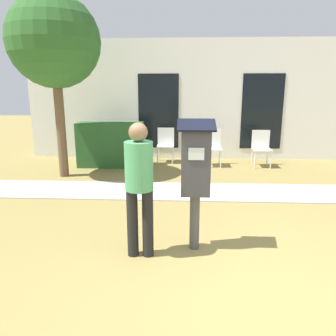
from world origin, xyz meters
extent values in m
plane|color=olive|center=(0.00, 0.00, 0.00)|extent=(40.00, 40.00, 0.00)
cube|color=#B7B2A8|center=(0.00, 3.19, 0.01)|extent=(12.00, 1.10, 0.02)
cube|color=white|center=(0.00, 6.38, 1.60)|extent=(10.00, 0.24, 3.20)
cube|color=black|center=(-1.40, 6.25, 1.30)|extent=(1.10, 0.02, 2.00)
cube|color=black|center=(1.40, 6.25, 1.30)|extent=(1.10, 0.02, 2.00)
cylinder|color=#4C4C4C|center=(-0.54, 0.95, 0.35)|extent=(0.12, 0.12, 0.70)
cube|color=#38383D|center=(-0.54, 0.95, 1.10)|extent=(0.34, 0.22, 0.80)
cube|color=silver|center=(-0.54, 0.83, 1.22)|extent=(0.18, 0.01, 0.14)
cube|color=black|center=(-0.54, 0.95, 1.53)|extent=(0.44, 0.31, 0.12)
cylinder|color=black|center=(-1.27, 0.74, 0.41)|extent=(0.13, 0.13, 0.82)
cylinder|color=black|center=(-1.09, 0.74, 0.41)|extent=(0.13, 0.13, 0.82)
cylinder|color=#4C9E66|center=(-1.18, 0.74, 1.09)|extent=(0.32, 0.32, 0.55)
sphere|color=#8C6647|center=(-1.18, 0.74, 1.48)|extent=(0.21, 0.21, 0.21)
cylinder|color=white|center=(-1.37, 5.50, 0.21)|extent=(0.03, 0.03, 0.42)
cylinder|color=white|center=(-0.99, 5.50, 0.21)|extent=(0.03, 0.03, 0.42)
cylinder|color=white|center=(-1.37, 5.88, 0.21)|extent=(0.03, 0.03, 0.42)
cylinder|color=white|center=(-0.99, 5.88, 0.21)|extent=(0.03, 0.03, 0.42)
cube|color=white|center=(-1.18, 5.69, 0.44)|extent=(0.44, 0.44, 0.04)
cube|color=white|center=(-1.18, 5.90, 0.68)|extent=(0.44, 0.04, 0.44)
cylinder|color=white|center=(-0.15, 5.15, 0.21)|extent=(0.03, 0.03, 0.42)
cylinder|color=white|center=(0.23, 5.15, 0.21)|extent=(0.03, 0.03, 0.42)
cylinder|color=white|center=(-0.15, 5.53, 0.21)|extent=(0.03, 0.03, 0.42)
cylinder|color=white|center=(0.23, 5.53, 0.21)|extent=(0.03, 0.03, 0.42)
cube|color=white|center=(0.04, 5.34, 0.44)|extent=(0.44, 0.44, 0.04)
cube|color=white|center=(0.04, 5.54, 0.68)|extent=(0.44, 0.04, 0.44)
cylinder|color=white|center=(1.06, 5.14, 0.21)|extent=(0.03, 0.03, 0.42)
cylinder|color=white|center=(1.44, 5.14, 0.21)|extent=(0.03, 0.03, 0.42)
cylinder|color=white|center=(1.06, 5.52, 0.21)|extent=(0.03, 0.03, 0.42)
cylinder|color=white|center=(1.44, 5.52, 0.21)|extent=(0.03, 0.03, 0.42)
cube|color=white|center=(1.25, 5.33, 0.44)|extent=(0.44, 0.44, 0.04)
cube|color=white|center=(1.25, 5.53, 0.68)|extent=(0.44, 0.04, 0.44)
cube|color=#285628|center=(-2.52, 5.22, 0.55)|extent=(1.61, 0.60, 1.10)
cylinder|color=brown|center=(-3.38, 4.21, 1.10)|extent=(0.20, 0.20, 2.20)
sphere|color=#2D6028|center=(-3.38, 4.21, 2.87)|extent=(1.90, 1.90, 1.90)
camera|label=1|loc=(-0.67, -2.79, 1.95)|focal=35.00mm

